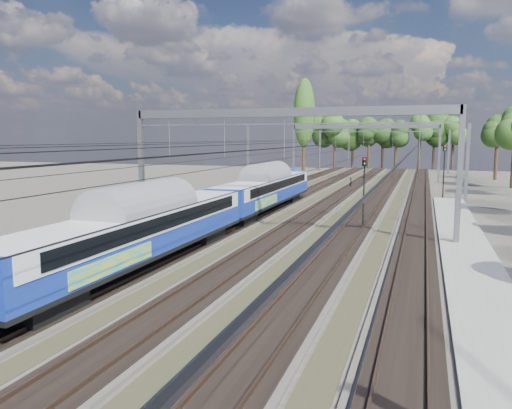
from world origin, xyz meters
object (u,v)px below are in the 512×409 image
(signal_near, at_px, (364,183))
(worker, at_px, (351,183))
(emu_train, at_px, (137,222))
(signal_far, at_px, (444,165))

(signal_near, bearing_deg, worker, 117.90)
(emu_train, height_order, signal_far, signal_far)
(emu_train, distance_m, signal_near, 19.42)
(worker, height_order, signal_near, signal_near)
(worker, bearing_deg, emu_train, 159.39)
(signal_far, bearing_deg, signal_near, -130.39)
(worker, height_order, signal_far, signal_far)
(emu_train, xyz_separation_m, signal_near, (9.54, 16.89, 0.80))
(signal_far, bearing_deg, worker, 120.26)
(signal_near, height_order, signal_far, signal_far)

